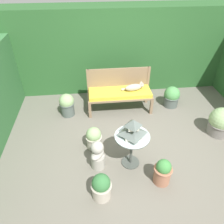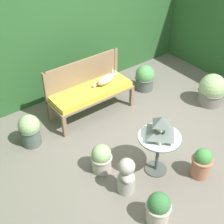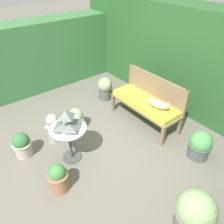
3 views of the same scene
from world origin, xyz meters
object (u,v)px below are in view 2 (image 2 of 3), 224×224
(garden_bust, at_px, (126,176))
(potted_plant_table_far, at_px, (145,78))
(pagoda_birdhouse, at_px, (161,129))
(cat, at_px, (107,79))
(patio_table, at_px, (159,144))
(potted_plant_hedge_corner, at_px, (158,208))
(potted_plant_bench_right, at_px, (101,158))
(potted_plant_path_edge, at_px, (202,163))
(potted_plant_bench_left, at_px, (30,130))
(garden_bench, at_px, (92,93))
(potted_plant_patio_mid, at_px, (212,90))

(garden_bust, xyz_separation_m, potted_plant_table_far, (1.82, 1.67, -0.03))
(pagoda_birdhouse, bearing_deg, cat, 77.79)
(cat, distance_m, patio_table, 1.66)
(pagoda_birdhouse, relative_size, potted_plant_hedge_corner, 0.79)
(cat, distance_m, potted_plant_table_far, 0.96)
(patio_table, distance_m, potted_plant_hedge_corner, 0.84)
(pagoda_birdhouse, bearing_deg, garden_bust, -178.03)
(patio_table, height_order, pagoda_birdhouse, pagoda_birdhouse)
(patio_table, relative_size, potted_plant_hedge_corner, 1.40)
(cat, xyz_separation_m, potted_plant_bench_right, (-0.95, -1.16, -0.35))
(patio_table, relative_size, potted_plant_path_edge, 1.36)
(cat, distance_m, potted_plant_bench_right, 1.54)
(cat, bearing_deg, potted_plant_bench_left, 172.65)
(garden_bust, height_order, potted_plant_hedge_corner, garden_bust)
(potted_plant_bench_right, bearing_deg, potted_plant_bench_left, 116.49)
(cat, height_order, patio_table, cat)
(potted_plant_hedge_corner, bearing_deg, patio_table, 47.40)
(cat, relative_size, patio_table, 0.82)
(garden_bench, height_order, potted_plant_path_edge, garden_bench)
(pagoda_birdhouse, bearing_deg, potted_plant_bench_left, 126.56)
(garden_bust, distance_m, potted_plant_table_far, 2.47)
(pagoda_birdhouse, distance_m, potted_plant_table_far, 2.14)
(garden_bench, relative_size, potted_plant_bench_right, 3.26)
(potted_plant_path_edge, bearing_deg, potted_plant_table_far, 67.96)
(patio_table, relative_size, potted_plant_bench_right, 1.42)
(garden_bust, height_order, potted_plant_bench_left, garden_bust)
(potted_plant_table_far, height_order, potted_plant_hedge_corner, potted_plant_table_far)
(potted_plant_table_far, relative_size, potted_plant_bench_left, 0.95)
(pagoda_birdhouse, xyz_separation_m, potted_plant_hedge_corner, (-0.54, -0.59, -0.53))
(garden_bench, xyz_separation_m, potted_plant_table_far, (1.23, 0.03, -0.17))
(pagoda_birdhouse, height_order, potted_plant_hedge_corner, pagoda_birdhouse)
(pagoda_birdhouse, distance_m, potted_plant_patio_mid, 2.03)
(potted_plant_path_edge, bearing_deg, potted_plant_hedge_corner, -170.49)
(pagoda_birdhouse, bearing_deg, potted_plant_path_edge, -45.66)
(garden_bench, xyz_separation_m, potted_plant_hedge_corner, (-0.57, -2.21, -0.19))
(garden_bust, xyz_separation_m, potted_plant_hedge_corner, (0.02, -0.57, -0.05))
(garden_bench, distance_m, potted_plant_bench_right, 1.34)
(cat, bearing_deg, potted_plant_patio_mid, -44.17)
(potted_plant_bench_right, height_order, potted_plant_path_edge, potted_plant_path_edge)
(cat, xyz_separation_m, patio_table, (-0.35, -1.62, -0.09))
(garden_bench, height_order, potted_plant_hedge_corner, garden_bench)
(patio_table, relative_size, pagoda_birdhouse, 1.77)
(potted_plant_hedge_corner, bearing_deg, potted_plant_bench_left, 105.83)
(cat, xyz_separation_m, potted_plant_bench_left, (-1.49, -0.08, -0.30))
(potted_plant_patio_mid, relative_size, potted_plant_hedge_corner, 1.29)
(potted_plant_patio_mid, bearing_deg, garden_bust, -166.08)
(potted_plant_patio_mid, distance_m, potted_plant_hedge_corner, 2.70)
(pagoda_birdhouse, bearing_deg, potted_plant_hedge_corner, -132.60)
(potted_plant_hedge_corner, relative_size, potted_plant_path_edge, 0.97)
(cat, relative_size, potted_plant_table_far, 1.04)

